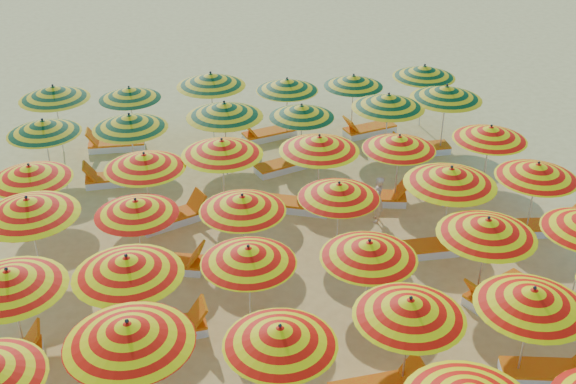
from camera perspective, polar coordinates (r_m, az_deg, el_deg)
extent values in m
plane|color=#EECC69|center=(17.17, 0.31, -5.47)|extent=(120.00, 120.00, 0.00)
cylinder|color=silver|center=(12.87, -12.04, -14.04)|extent=(0.04, 0.04, 2.19)
cone|color=#F56F00|center=(12.25, -12.50, -10.79)|extent=(2.71, 2.71, 0.42)
sphere|color=black|center=(12.10, -12.62, -9.92)|extent=(0.07, 0.07, 0.07)
cylinder|color=silver|center=(12.81, -0.61, -14.17)|extent=(0.04, 0.04, 1.97)
cone|color=#F56F00|center=(12.24, -0.63, -11.28)|extent=(2.35, 2.35, 0.37)
sphere|color=black|center=(12.10, -0.63, -10.51)|extent=(0.07, 0.07, 0.07)
cylinder|color=silver|center=(13.46, 9.30, -11.93)|extent=(0.04, 0.04, 2.01)
cone|color=#F56F00|center=(12.91, 9.61, -9.01)|extent=(2.34, 2.34, 0.38)
sphere|color=black|center=(12.78, 9.69, -8.23)|extent=(0.07, 0.07, 0.07)
cylinder|color=silver|center=(14.14, 18.20, -10.81)|extent=(0.04, 0.04, 2.05)
cone|color=#F56F00|center=(13.60, 18.78, -7.94)|extent=(2.51, 2.51, 0.39)
sphere|color=black|center=(13.48, 18.93, -7.17)|extent=(0.07, 0.07, 0.07)
cylinder|color=silver|center=(14.72, -20.58, -9.35)|extent=(0.04, 0.04, 2.11)
cone|color=#F56F00|center=(14.20, -21.22, -6.45)|extent=(2.69, 2.69, 0.40)
sphere|color=black|center=(14.07, -21.39, -5.69)|extent=(0.07, 0.07, 0.07)
cylinder|color=silver|center=(14.44, -12.19, -8.70)|extent=(0.04, 0.04, 2.12)
cone|color=#F56F00|center=(13.91, -12.58, -5.71)|extent=(2.31, 2.31, 0.40)
sphere|color=black|center=(13.78, -12.69, -4.92)|extent=(0.07, 0.07, 0.07)
cylinder|color=silver|center=(14.69, -3.06, -7.68)|extent=(0.04, 0.04, 1.93)
cone|color=#F56F00|center=(14.20, -3.15, -4.99)|extent=(2.53, 2.53, 0.37)
sphere|color=black|center=(14.09, -3.17, -4.28)|extent=(0.06, 0.06, 0.06)
cylinder|color=silver|center=(14.86, 6.24, -7.26)|extent=(0.04, 0.04, 1.97)
cone|color=#F56F00|center=(14.37, 6.42, -4.54)|extent=(2.21, 2.21, 0.37)
sphere|color=black|center=(14.25, 6.47, -3.82)|extent=(0.07, 0.07, 0.07)
cylinder|color=silver|center=(15.83, 15.06, -5.44)|extent=(0.04, 0.04, 2.07)
cone|color=#F56F00|center=(15.35, 15.49, -2.69)|extent=(2.37, 2.37, 0.39)
sphere|color=black|center=(15.24, 15.60, -1.97)|extent=(0.07, 0.07, 0.07)
cylinder|color=silver|center=(16.76, -19.33, -3.87)|extent=(0.04, 0.04, 2.16)
cone|color=#F56F00|center=(16.29, -19.86, -1.11)|extent=(2.75, 2.75, 0.41)
sphere|color=black|center=(16.18, -20.00, -0.39)|extent=(0.07, 0.07, 0.07)
cylinder|color=silver|center=(16.61, -11.63, -3.59)|extent=(0.04, 0.04, 1.87)
cone|color=#F56F00|center=(16.19, -11.92, -1.18)|extent=(2.42, 2.42, 0.36)
sphere|color=black|center=(16.09, -11.99, -0.55)|extent=(0.06, 0.06, 0.06)
cylinder|color=silver|center=(16.33, -3.53, -3.43)|extent=(0.04, 0.04, 1.94)
cone|color=#F56F00|center=(15.89, -3.62, -0.88)|extent=(2.22, 2.22, 0.37)
sphere|color=black|center=(15.79, -3.65, -0.21)|extent=(0.06, 0.06, 0.06)
cylinder|color=silver|center=(16.89, 3.95, -2.33)|extent=(0.04, 0.04, 1.90)
cone|color=#F56F00|center=(16.47, 4.05, 0.11)|extent=(2.14, 2.14, 0.36)
sphere|color=black|center=(16.37, 4.07, 0.75)|extent=(0.06, 0.06, 0.06)
cylinder|color=silver|center=(17.41, 12.41, -1.47)|extent=(0.04, 0.04, 2.16)
cone|color=#F56F00|center=(16.96, 12.74, 1.25)|extent=(2.43, 2.43, 0.41)
sphere|color=black|center=(16.85, 12.83, 1.96)|extent=(0.07, 0.07, 0.07)
cylinder|color=silver|center=(18.55, 18.69, -0.73)|extent=(0.04, 0.04, 1.97)
cone|color=#F56F00|center=(18.15, 19.11, 1.61)|extent=(2.20, 2.20, 0.38)
sphere|color=black|center=(18.06, 19.22, 2.21)|extent=(0.07, 0.07, 0.07)
cylinder|color=silver|center=(18.53, -19.29, -0.87)|extent=(0.04, 0.04, 1.97)
cone|color=#F56F00|center=(18.14, -19.72, 1.46)|extent=(2.41, 2.41, 0.37)
sphere|color=black|center=(18.05, -19.84, 2.06)|extent=(0.07, 0.07, 0.07)
cylinder|color=silver|center=(18.28, -11.01, -0.01)|extent=(0.04, 0.04, 2.00)
cone|color=#F56F00|center=(17.88, -11.28, 2.41)|extent=(2.33, 2.33, 0.38)
sphere|color=black|center=(17.78, -11.34, 3.04)|extent=(0.07, 0.07, 0.07)
cylinder|color=silver|center=(18.55, -5.12, 1.04)|extent=(0.04, 0.04, 2.07)
cone|color=#F56F00|center=(18.14, -5.24, 3.54)|extent=(2.73, 2.73, 0.40)
sphere|color=black|center=(18.05, -5.27, 4.19)|extent=(0.07, 0.07, 0.07)
cylinder|color=silver|center=(18.72, 2.43, 1.39)|extent=(0.04, 0.04, 2.06)
cone|color=#F56F00|center=(18.32, 2.49, 3.86)|extent=(2.20, 2.20, 0.39)
sphere|color=black|center=(18.22, 2.50, 4.50)|extent=(0.07, 0.07, 0.07)
cylinder|color=silver|center=(19.23, 8.60, 1.64)|extent=(0.04, 0.04, 1.93)
cone|color=#F56F00|center=(18.86, 8.78, 3.89)|extent=(2.34, 2.34, 0.37)
sphere|color=black|center=(18.77, 8.83, 4.47)|extent=(0.06, 0.06, 0.06)
cylinder|color=silver|center=(20.16, 15.39, 2.31)|extent=(0.04, 0.04, 1.97)
cone|color=#F56F00|center=(19.81, 15.71, 4.51)|extent=(2.24, 2.24, 0.38)
sphere|color=black|center=(19.72, 15.79, 5.08)|extent=(0.07, 0.07, 0.07)
cylinder|color=silver|center=(20.84, -18.40, 2.76)|extent=(0.04, 0.04, 1.98)
cone|color=#6B6508|center=(20.49, -18.77, 4.90)|extent=(2.42, 2.42, 0.38)
sphere|color=black|center=(20.40, -18.87, 5.45)|extent=(0.07, 0.07, 0.07)
cylinder|color=silver|center=(20.40, -12.14, 3.18)|extent=(0.04, 0.04, 2.05)
cone|color=#6B6508|center=(20.03, -12.40, 5.46)|extent=(2.65, 2.65, 0.39)
sphere|color=black|center=(19.94, -12.47, 6.05)|extent=(0.07, 0.07, 0.07)
cylinder|color=silver|center=(20.52, -4.93, 4.09)|extent=(0.04, 0.04, 2.16)
cone|color=#6B6508|center=(20.14, -5.05, 6.50)|extent=(2.44, 2.44, 0.41)
sphere|color=black|center=(20.05, -5.08, 7.12)|extent=(0.07, 0.07, 0.07)
cylinder|color=silver|center=(20.96, 1.06, 4.35)|extent=(0.04, 0.04, 1.89)
cone|color=#6B6508|center=(20.62, 1.08, 6.41)|extent=(2.20, 2.20, 0.36)
sphere|color=black|center=(20.54, 1.08, 6.94)|extent=(0.06, 0.06, 0.06)
cylinder|color=silver|center=(21.31, 7.77, 4.85)|extent=(0.04, 0.04, 2.11)
cone|color=#6B6508|center=(20.95, 7.94, 7.12)|extent=(2.32, 2.32, 0.40)
sphere|color=black|center=(20.87, 7.98, 7.71)|extent=(0.07, 0.07, 0.07)
cylinder|color=silver|center=(22.18, 12.16, 5.48)|extent=(0.04, 0.04, 2.13)
cone|color=#6B6508|center=(21.83, 12.41, 7.69)|extent=(2.67, 2.67, 0.41)
sphere|color=black|center=(21.75, 12.48, 8.26)|extent=(0.07, 0.07, 0.07)
cylinder|color=silver|center=(22.86, -17.68, 5.39)|extent=(0.04, 0.04, 2.08)
cone|color=#6B6508|center=(22.52, -18.03, 7.48)|extent=(2.13, 2.13, 0.40)
sphere|color=black|center=(22.45, -18.12, 8.02)|extent=(0.07, 0.07, 0.07)
cylinder|color=silver|center=(22.74, -12.20, 5.74)|extent=(0.04, 0.04, 1.88)
cone|color=#6B6508|center=(22.44, -12.42, 7.64)|extent=(2.45, 2.45, 0.36)
sphere|color=black|center=(22.36, -12.48, 8.13)|extent=(0.06, 0.06, 0.06)
cylinder|color=silver|center=(22.78, -6.00, 6.65)|extent=(0.04, 0.04, 2.13)
cone|color=#6B6508|center=(22.44, -6.12, 8.82)|extent=(2.81, 2.81, 0.41)
sphere|color=black|center=(22.36, -6.15, 9.38)|extent=(0.07, 0.07, 0.07)
cylinder|color=silver|center=(22.73, -0.08, 6.50)|extent=(0.04, 0.04, 1.94)
cone|color=#6B6508|center=(22.42, -0.08, 8.48)|extent=(2.52, 2.52, 0.37)
sphere|color=black|center=(22.34, -0.08, 8.99)|extent=(0.06, 0.06, 0.06)
cylinder|color=silver|center=(23.26, 5.10, 6.86)|extent=(0.04, 0.04, 1.89)
cone|color=#6B6508|center=(22.96, 5.19, 8.75)|extent=(2.18, 2.18, 0.36)
sphere|color=black|center=(22.89, 5.22, 9.23)|extent=(0.06, 0.06, 0.06)
cylinder|color=silver|center=(24.03, 10.53, 7.40)|extent=(0.04, 0.04, 2.01)
cone|color=#6B6508|center=(23.73, 10.72, 9.35)|extent=(2.28, 2.28, 0.38)
sphere|color=black|center=(23.66, 10.77, 9.85)|extent=(0.07, 0.07, 0.07)
cube|color=orange|center=(13.83, 9.82, -13.77)|extent=(0.39, 0.60, 0.48)
cube|color=white|center=(14.92, 19.71, -13.38)|extent=(1.79, 0.96, 0.20)
cube|color=orange|center=(14.83, 19.80, -13.01)|extent=(1.79, 0.96, 0.06)
cube|color=orange|center=(15.17, -19.57, -10.78)|extent=(0.43, 0.62, 0.48)
cube|color=white|center=(15.20, -9.71, -10.84)|extent=(1.75, 0.73, 0.20)
cube|color=orange|center=(15.12, -9.75, -10.46)|extent=(1.75, 0.73, 0.06)
cube|color=orange|center=(15.03, -7.15, -9.42)|extent=(0.42, 0.61, 0.48)
cube|color=white|center=(16.65, 16.25, -7.67)|extent=(1.79, 1.24, 0.20)
cube|color=orange|center=(16.57, 16.32, -7.31)|extent=(1.79, 1.24, 0.06)
cube|color=orange|center=(15.98, 14.80, -7.61)|extent=(0.57, 0.68, 0.48)
cube|color=white|center=(17.10, -9.51, -5.68)|extent=(1.80, 1.09, 0.20)
cube|color=orange|center=(17.03, -9.55, -5.32)|extent=(1.80, 1.09, 0.06)
cube|color=orange|center=(16.73, -7.30, -4.91)|extent=(0.53, 0.67, 0.48)
cube|color=white|center=(17.65, 10.55, -4.56)|extent=(1.71, 0.60, 0.20)
cube|color=orange|center=(17.58, 10.58, -4.20)|extent=(1.71, 0.60, 0.06)
cube|color=orange|center=(17.70, 12.78, -3.36)|extent=(0.37, 0.58, 0.48)
cube|color=white|center=(19.28, 19.63, -2.76)|extent=(1.76, 0.81, 0.20)
cube|color=orange|center=(19.22, 19.70, -2.43)|extent=(1.76, 0.81, 0.06)
cube|color=orange|center=(19.38, 21.72, -1.79)|extent=(0.44, 0.62, 0.48)
cube|color=white|center=(18.76, -9.09, -2.19)|extent=(1.79, 1.18, 0.20)
cube|color=orange|center=(18.69, -9.12, -1.85)|extent=(1.79, 1.18, 0.06)
cube|color=orange|center=(18.82, -7.24, -0.69)|extent=(0.56, 0.67, 0.48)
cube|color=white|center=(19.11, 0.73, -1.16)|extent=(1.79, 1.19, 0.20)
cube|color=orange|center=(19.04, 0.74, -0.82)|extent=(1.79, 1.19, 0.06)
cube|color=orange|center=(18.82, 2.83, -0.47)|extent=(0.56, 0.68, 0.48)
cube|color=white|center=(19.57, 6.79, -0.59)|extent=(1.79, 0.97, 0.20)
cube|color=orange|center=(19.50, 6.81, -0.26)|extent=(1.79, 0.97, 0.06)
cube|color=orange|center=(19.46, 8.91, 0.25)|extent=(0.49, 0.65, 0.48)
cube|color=white|center=(20.33, 13.68, -0.05)|extent=(1.78, 0.93, 0.20)
cube|color=orange|center=(20.27, 13.72, 0.27)|extent=(1.78, 0.93, 0.06)
cube|color=orange|center=(19.79, 12.15, 0.44)|extent=(0.48, 0.64, 0.48)
cube|color=white|center=(20.96, -13.37, 0.93)|extent=(1.71, 0.62, 0.20)
cube|color=orange|center=(20.90, -13.41, 1.24)|extent=(1.71, 0.62, 0.06)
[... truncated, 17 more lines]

